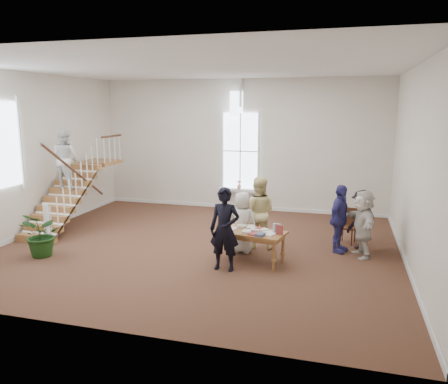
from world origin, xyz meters
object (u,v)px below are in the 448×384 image
(woman_cluster_c, at_px, (363,224))
(floor_plant, at_px, (42,234))
(woman_cluster_b, at_px, (362,219))
(elderly_woman, at_px, (242,222))
(person_yellow, at_px, (258,212))
(side_chair, at_px, (348,224))
(woman_cluster_a, at_px, (340,219))
(police_officer, at_px, (225,229))
(library_table, at_px, (251,234))

(woman_cluster_c, distance_m, floor_plant, 7.69)
(woman_cluster_b, bearing_deg, elderly_woman, -29.34)
(person_yellow, xyz_separation_m, woman_cluster_c, (2.55, -0.03, -0.10))
(person_yellow, xyz_separation_m, floor_plant, (-4.85, -2.09, -0.37))
(woman_cluster_b, relative_size, side_chair, 1.62)
(person_yellow, xyz_separation_m, side_chair, (2.24, 1.03, -0.40))
(elderly_woman, distance_m, person_yellow, 0.60)
(person_yellow, distance_m, woman_cluster_c, 2.55)
(elderly_woman, xyz_separation_m, person_yellow, (0.30, 0.50, 0.15))
(elderly_woman, xyz_separation_m, woman_cluster_a, (2.31, 0.67, 0.08))
(police_officer, xyz_separation_m, woman_cluster_b, (2.95, 2.37, -0.17))
(floor_plant, bearing_deg, woman_cluster_c, 15.57)
(person_yellow, bearing_deg, elderly_woman, 56.06)
(library_table, relative_size, side_chair, 1.81)
(person_yellow, bearing_deg, police_officer, 74.15)
(woman_cluster_c, bearing_deg, police_officer, -78.21)
(person_yellow, distance_m, woman_cluster_a, 2.02)
(police_officer, bearing_deg, person_yellow, 79.48)
(library_table, xyz_separation_m, woman_cluster_c, (2.50, 1.07, 0.16))
(police_officer, relative_size, woman_cluster_c, 1.13)
(woman_cluster_a, distance_m, woman_cluster_c, 0.58)
(elderly_woman, height_order, person_yellow, person_yellow)
(elderly_woman, distance_m, woman_cluster_b, 3.06)
(floor_plant, bearing_deg, woman_cluster_b, 20.13)
(woman_cluster_a, distance_m, woman_cluster_b, 0.71)
(floor_plant, distance_m, side_chair, 7.74)
(floor_plant, bearing_deg, library_table, 11.48)
(elderly_woman, height_order, floor_plant, elderly_woman)
(police_officer, height_order, elderly_woman, police_officer)
(woman_cluster_c, xyz_separation_m, floor_plant, (-7.40, -2.06, -0.27))
(library_table, height_order, woman_cluster_b, woman_cluster_b)
(police_officer, distance_m, person_yellow, 1.80)
(woman_cluster_c, xyz_separation_m, side_chair, (-0.31, 1.06, -0.30))
(elderly_woman, height_order, woman_cluster_b, elderly_woman)
(library_table, height_order, police_officer, police_officer)
(side_chair, bearing_deg, woman_cluster_b, -37.85)
(woman_cluster_a, bearing_deg, police_officer, 149.95)
(elderly_woman, relative_size, floor_plant, 1.40)
(elderly_woman, height_order, woman_cluster_c, woman_cluster_c)
(police_officer, relative_size, elderly_woman, 1.21)
(woman_cluster_c, bearing_deg, person_yellow, -109.14)
(library_table, bearing_deg, woman_cluster_b, 45.75)
(elderly_woman, relative_size, woman_cluster_a, 0.90)
(library_table, xyz_separation_m, floor_plant, (-4.90, -0.99, -0.11))
(person_yellow, xyz_separation_m, woman_cluster_a, (2.01, 0.17, -0.07))
(library_table, distance_m, woman_cluster_b, 3.04)
(woman_cluster_a, height_order, side_chair, woman_cluster_a)
(person_yellow, bearing_deg, woman_cluster_a, -178.17)
(woman_cluster_a, height_order, woman_cluster_b, woman_cluster_a)
(woman_cluster_a, xyz_separation_m, floor_plant, (-6.86, -2.26, -0.30))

